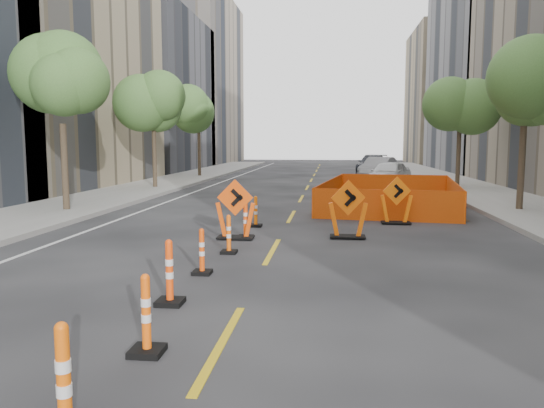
# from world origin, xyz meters

# --- Properties ---
(ground_plane) EXTENTS (140.00, 140.00, 0.00)m
(ground_plane) POSITION_xyz_m (0.00, 0.00, 0.00)
(ground_plane) COLOR black
(sidewalk_left) EXTENTS (4.00, 90.00, 0.15)m
(sidewalk_left) POSITION_xyz_m (-9.00, 12.00, 0.07)
(sidewalk_left) COLOR gray
(sidewalk_left) RESTS_ON ground
(sidewalk_right) EXTENTS (4.00, 90.00, 0.15)m
(sidewalk_right) POSITION_xyz_m (9.00, 12.00, 0.07)
(sidewalk_right) COLOR gray
(sidewalk_right) RESTS_ON ground
(bld_left_d) EXTENTS (12.00, 16.00, 14.00)m
(bld_left_d) POSITION_xyz_m (-17.00, 39.20, 7.00)
(bld_left_d) COLOR #4C4C51
(bld_left_d) RESTS_ON ground
(bld_left_e) EXTENTS (12.00, 20.00, 20.00)m
(bld_left_e) POSITION_xyz_m (-17.00, 55.60, 10.00)
(bld_left_e) COLOR gray
(bld_left_e) RESTS_ON ground
(bld_right_d) EXTENTS (12.00, 18.00, 20.00)m
(bld_right_d) POSITION_xyz_m (17.00, 40.20, 10.00)
(bld_right_d) COLOR gray
(bld_right_d) RESTS_ON ground
(bld_right_e) EXTENTS (12.00, 14.00, 16.00)m
(bld_right_e) POSITION_xyz_m (17.00, 58.60, 8.00)
(bld_right_e) COLOR tan
(bld_right_e) RESTS_ON ground
(tree_l_b) EXTENTS (2.80, 2.80, 5.95)m
(tree_l_b) POSITION_xyz_m (-8.40, 10.00, 4.53)
(tree_l_b) COLOR #382B1E
(tree_l_b) RESTS_ON ground
(tree_l_c) EXTENTS (2.80, 2.80, 5.95)m
(tree_l_c) POSITION_xyz_m (-8.40, 20.00, 4.53)
(tree_l_c) COLOR #382B1E
(tree_l_c) RESTS_ON ground
(tree_l_d) EXTENTS (2.80, 2.80, 5.95)m
(tree_l_d) POSITION_xyz_m (-8.40, 30.00, 4.53)
(tree_l_d) COLOR #382B1E
(tree_l_d) RESTS_ON ground
(tree_r_b) EXTENTS (2.80, 2.80, 5.95)m
(tree_r_b) POSITION_xyz_m (8.40, 12.00, 4.53)
(tree_r_b) COLOR #382B1E
(tree_r_b) RESTS_ON ground
(tree_r_c) EXTENTS (2.80, 2.80, 5.95)m
(tree_r_c) POSITION_xyz_m (8.40, 22.00, 4.53)
(tree_r_c) COLOR #382B1E
(tree_r_c) RESTS_ON ground
(channelizer_0) EXTENTS (0.44, 0.44, 1.12)m
(channelizer_0) POSITION_xyz_m (-0.86, -4.45, 0.56)
(channelizer_0) COLOR #F15F0A
(channelizer_0) RESTS_ON ground
(channelizer_1) EXTENTS (0.41, 0.41, 1.03)m
(channelizer_1) POSITION_xyz_m (-0.85, -2.43, 0.52)
(channelizer_1) COLOR #FF5C0A
(channelizer_1) RESTS_ON ground
(channelizer_2) EXTENTS (0.43, 0.43, 1.08)m
(channelizer_2) POSITION_xyz_m (-1.18, -0.42, 0.54)
(channelizer_2) COLOR #FF450A
(channelizer_2) RESTS_ON ground
(channelizer_3) EXTENTS (0.37, 0.37, 0.93)m
(channelizer_3) POSITION_xyz_m (-1.15, 1.59, 0.47)
(channelizer_3) COLOR #F3490A
(channelizer_3) RESTS_ON ground
(channelizer_4) EXTENTS (0.37, 0.37, 0.93)m
(channelizer_4) POSITION_xyz_m (-1.00, 3.61, 0.47)
(channelizer_4) COLOR #FF5C0A
(channelizer_4) RESTS_ON ground
(channelizer_5) EXTENTS (0.40, 0.40, 1.03)m
(channelizer_5) POSITION_xyz_m (-0.93, 5.62, 0.51)
(channelizer_5) COLOR #F44C0A
(channelizer_5) RESTS_ON ground
(channelizer_6) EXTENTS (0.38, 0.38, 0.97)m
(channelizer_6) POSITION_xyz_m (-0.94, 7.63, 0.48)
(channelizer_6) COLOR orange
(channelizer_6) RESTS_ON ground
(chevron_sign_left) EXTENTS (1.09, 0.66, 1.64)m
(chevron_sign_left) POSITION_xyz_m (-1.18, 5.47, 0.82)
(chevron_sign_left) COLOR #DF4609
(chevron_sign_left) RESTS_ON ground
(chevron_sign_center) EXTENTS (1.21, 0.92, 1.61)m
(chevron_sign_center) POSITION_xyz_m (1.87, 5.94, 0.81)
(chevron_sign_center) COLOR #F65F0A
(chevron_sign_center) RESTS_ON ground
(chevron_sign_right) EXTENTS (1.13, 0.81, 1.54)m
(chevron_sign_right) POSITION_xyz_m (3.49, 8.68, 0.77)
(chevron_sign_right) COLOR #FF690A
(chevron_sign_right) RESTS_ON ground
(safety_fence) EXTENTS (6.09, 9.07, 1.06)m
(safety_fence) POSITION_xyz_m (3.81, 13.46, 0.53)
(safety_fence) COLOR #FC540D
(safety_fence) RESTS_ON ground
(parked_car_near) EXTENTS (3.36, 4.90, 1.55)m
(parked_car_near) POSITION_xyz_m (4.71, 22.85, 0.77)
(parked_car_near) COLOR silver
(parked_car_near) RESTS_ON ground
(parked_car_mid) EXTENTS (3.28, 4.99, 1.56)m
(parked_car_mid) POSITION_xyz_m (4.72, 29.65, 0.78)
(parked_car_mid) COLOR gray
(parked_car_mid) RESTS_ON ground
(parked_car_far) EXTENTS (3.19, 5.75, 1.58)m
(parked_car_far) POSITION_xyz_m (4.73, 35.85, 0.79)
(parked_car_far) COLOR black
(parked_car_far) RESTS_ON ground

